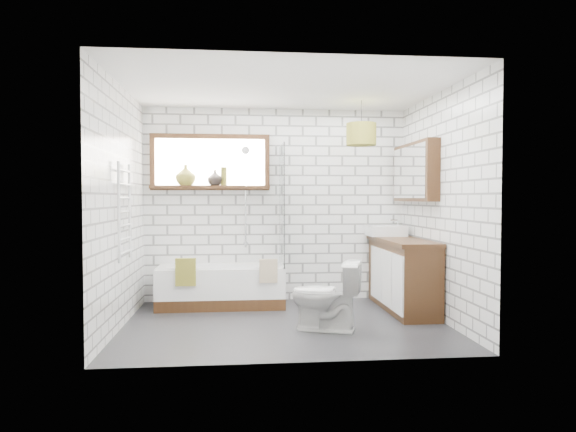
{
  "coord_description": "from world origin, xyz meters",
  "views": [
    {
      "loc": [
        -0.5,
        -5.4,
        1.34
      ],
      "look_at": [
        0.05,
        0.25,
        1.14
      ],
      "focal_mm": 32.0,
      "sensor_mm": 36.0,
      "label": 1
    }
  ],
  "objects": [
    {
      "name": "vase_olive",
      "position": [
        -1.16,
        1.23,
        1.61
      ],
      "size": [
        0.32,
        0.32,
        0.26
      ],
      "primitive_type": "imported",
      "rotation": [
        0.0,
        0.0,
        -0.34
      ],
      "color": "olive",
      "rests_on": "window"
    },
    {
      "name": "pendant",
      "position": [
        0.97,
        0.62,
        2.1
      ],
      "size": [
        0.36,
        0.36,
        0.26
      ],
      "primitive_type": "cylinder",
      "color": "olive",
      "rests_on": "ceiling"
    },
    {
      "name": "wall_left",
      "position": [
        -1.7,
        0.0,
        1.25
      ],
      "size": [
        0.01,
        2.6,
        2.5
      ],
      "primitive_type": "cube",
      "color": "white",
      "rests_on": "ground"
    },
    {
      "name": "wall_back",
      "position": [
        0.0,
        1.3,
        1.25
      ],
      "size": [
        3.4,
        0.01,
        2.5
      ],
      "primitive_type": "cube",
      "color": "white",
      "rests_on": "ground"
    },
    {
      "name": "bottle",
      "position": [
        -0.68,
        1.23,
        1.6
      ],
      "size": [
        0.1,
        0.1,
        0.24
      ],
      "primitive_type": "cylinder",
      "rotation": [
        0.0,
        0.0,
        -0.39
      ],
      "color": "olive",
      "rests_on": "window"
    },
    {
      "name": "vanity",
      "position": [
        1.46,
        0.55,
        0.43
      ],
      "size": [
        0.48,
        1.49,
        0.85
      ],
      "primitive_type": "cube",
      "color": "black",
      "rests_on": "floor"
    },
    {
      "name": "towel_radiator",
      "position": [
        -1.66,
        0.0,
        1.2
      ],
      "size": [
        0.06,
        0.52,
        1.0
      ],
      "primitive_type": "cube",
      "color": "white",
      "rests_on": "wall_left"
    },
    {
      "name": "shower_screen",
      "position": [
        0.04,
        0.96,
        1.25
      ],
      "size": [
        0.02,
        0.72,
        1.5
      ],
      "primitive_type": "cube",
      "color": "white",
      "rests_on": "bathtub"
    },
    {
      "name": "tap",
      "position": [
        1.56,
        1.05,
        0.98
      ],
      "size": [
        0.03,
        0.03,
        0.15
      ],
      "primitive_type": "cylinder",
      "rotation": [
        0.0,
        0.0,
        0.14
      ],
      "color": "silver",
      "rests_on": "vanity"
    },
    {
      "name": "bathtub",
      "position": [
        -0.71,
        0.96,
        0.25
      ],
      "size": [
        1.54,
        0.68,
        0.5
      ],
      "primitive_type": "cube",
      "color": "white",
      "rests_on": "floor"
    },
    {
      "name": "vase_dark",
      "position": [
        -0.79,
        1.23,
        1.58
      ],
      "size": [
        0.25,
        0.25,
        0.2
      ],
      "primitive_type": "imported",
      "rotation": [
        0.0,
        0.0,
        0.42
      ],
      "color": "black",
      "rests_on": "window"
    },
    {
      "name": "floor",
      "position": [
        0.0,
        0.0,
        -0.01
      ],
      "size": [
        3.4,
        2.6,
        0.01
      ],
      "primitive_type": "cube",
      "color": "black",
      "rests_on": "ground"
    },
    {
      "name": "towel_green",
      "position": [
        -1.11,
        0.62,
        0.48
      ],
      "size": [
        0.24,
        0.06,
        0.32
      ],
      "primitive_type": "cube",
      "color": "olive",
      "rests_on": "bathtub"
    },
    {
      "name": "wall_right",
      "position": [
        1.7,
        0.0,
        1.25
      ],
      "size": [
        0.01,
        2.6,
        2.5
      ],
      "primitive_type": "cube",
      "color": "white",
      "rests_on": "ground"
    },
    {
      "name": "wall_front",
      "position": [
        0.0,
        -1.3,
        1.25
      ],
      "size": [
        3.4,
        0.01,
        2.5
      ],
      "primitive_type": "cube",
      "color": "white",
      "rests_on": "ground"
    },
    {
      "name": "window",
      "position": [
        -0.85,
        1.26,
        1.8
      ],
      "size": [
        1.52,
        0.16,
        0.68
      ],
      "primitive_type": "cube",
      "color": "black",
      "rests_on": "wall_back"
    },
    {
      "name": "mirror_cabinet",
      "position": [
        1.62,
        0.6,
        1.65
      ],
      "size": [
        0.16,
        1.2,
        0.7
      ],
      "primitive_type": "cube",
      "color": "black",
      "rests_on": "wall_right"
    },
    {
      "name": "towel_beige",
      "position": [
        -0.14,
        0.62,
        0.48
      ],
      "size": [
        0.21,
        0.05,
        0.28
      ],
      "primitive_type": "cube",
      "color": "tan",
      "rests_on": "bathtub"
    },
    {
      "name": "toilet",
      "position": [
        0.38,
        -0.31,
        0.36
      ],
      "size": [
        0.61,
        0.79,
        0.71
      ],
      "primitive_type": "imported",
      "rotation": [
        0.0,
        0.0,
        -1.91
      ],
      "color": "white",
      "rests_on": "floor"
    },
    {
      "name": "ceiling",
      "position": [
        0.0,
        0.0,
        2.5
      ],
      "size": [
        3.4,
        2.6,
        0.01
      ],
      "primitive_type": "cube",
      "color": "white",
      "rests_on": "ground"
    },
    {
      "name": "shower_riser",
      "position": [
        -0.4,
        1.26,
        1.35
      ],
      "size": [
        0.02,
        0.02,
        1.3
      ],
      "primitive_type": "cylinder",
      "color": "silver",
      "rests_on": "wall_back"
    },
    {
      "name": "basin",
      "position": [
        1.4,
        1.05,
        0.92
      ],
      "size": [
        0.46,
        0.4,
        0.13
      ],
      "primitive_type": "cube",
      "color": "white",
      "rests_on": "vanity"
    }
  ]
}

